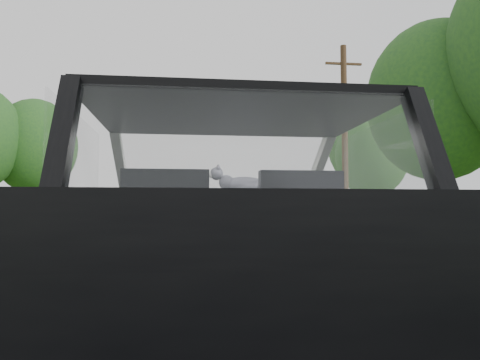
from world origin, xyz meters
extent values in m
plane|color=#3D3D3E|center=(0.00, 0.00, 0.00)|extent=(140.00, 140.00, 0.00)
cube|color=black|center=(0.00, 0.00, 0.72)|extent=(1.80, 4.00, 1.45)
cube|color=black|center=(0.00, 0.62, 0.85)|extent=(1.58, 0.45, 0.30)
cube|color=#23242C|center=(-0.40, -0.29, 0.88)|extent=(0.50, 0.72, 0.42)
cube|color=#23242C|center=(0.40, -0.29, 0.88)|extent=(0.50, 0.72, 0.42)
torus|color=black|center=(-0.40, 0.33, 0.92)|extent=(0.36, 0.36, 0.04)
ellipsoid|color=slate|center=(0.19, 0.62, 1.07)|extent=(0.52, 0.19, 0.23)
cube|color=#A0A3A9|center=(4.30, 10.00, 0.58)|extent=(0.05, 90.00, 0.32)
imported|color=#969AA5|center=(-0.99, 16.58, 0.73)|extent=(2.33, 4.62, 1.45)
cube|color=#11491E|center=(7.14, 22.42, 1.15)|extent=(0.25, 0.92, 2.29)
cylinder|color=#3F291D|center=(6.88, 17.11, 4.25)|extent=(0.31, 0.31, 8.50)
camera|label=1|loc=(-0.29, -3.12, 0.84)|focal=35.00mm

